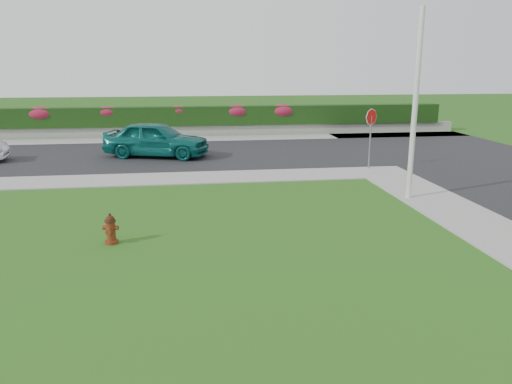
{
  "coord_description": "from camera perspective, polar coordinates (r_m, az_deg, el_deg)",
  "views": [
    {
      "loc": [
        -0.39,
        -8.9,
        3.99
      ],
      "look_at": [
        1.29,
        3.16,
        0.9
      ],
      "focal_mm": 35.0,
      "sensor_mm": 36.0,
      "label": 1
    }
  ],
  "objects": [
    {
      "name": "ground",
      "position": [
        9.76,
        -5.02,
        -9.95
      ],
      "size": [
        120.0,
        120.0,
        0.0
      ],
      "primitive_type": "plane",
      "color": "black",
      "rests_on": "ground"
    },
    {
      "name": "street_far",
      "position": [
        23.69,
        -19.07,
        3.81
      ],
      "size": [
        26.0,
        8.0,
        0.04
      ],
      "primitive_type": "cube",
      "color": "black",
      "rests_on": "ground"
    },
    {
      "name": "sidewalk_far",
      "position": [
        19.17,
        -24.75,
        0.96
      ],
      "size": [
        24.0,
        2.0,
        0.04
      ],
      "primitive_type": "cube",
      "color": "gray",
      "rests_on": "ground"
    },
    {
      "name": "curb_corner",
      "position": [
        19.76,
        14.22,
        2.21
      ],
      "size": [
        2.0,
        2.0,
        0.04
      ],
      "primitive_type": "cube",
      "color": "gray",
      "rests_on": "ground"
    },
    {
      "name": "sidewalk_beyond",
      "position": [
        28.18,
        -9.14,
        5.96
      ],
      "size": [
        34.0,
        2.0,
        0.04
      ],
      "primitive_type": "cube",
      "color": "gray",
      "rests_on": "ground"
    },
    {
      "name": "retaining_wall",
      "position": [
        29.63,
        -9.11,
        6.91
      ],
      "size": [
        34.0,
        0.4,
        0.6
      ],
      "primitive_type": "cube",
      "color": "gray",
      "rests_on": "ground"
    },
    {
      "name": "hedge",
      "position": [
        29.64,
        -9.17,
        8.56
      ],
      "size": [
        32.0,
        0.9,
        1.1
      ],
      "primitive_type": "cube",
      "color": "black",
      "rests_on": "retaining_wall"
    },
    {
      "name": "fire_hydrant",
      "position": [
        11.96,
        -16.28,
        -4.12
      ],
      "size": [
        0.37,
        0.35,
        0.72
      ],
      "rotation": [
        0.0,
        0.0,
        -0.19
      ],
      "color": "#4F210C",
      "rests_on": "ground"
    },
    {
      "name": "sedan_teal",
      "position": [
        22.67,
        -11.31,
        5.94
      ],
      "size": [
        4.96,
        3.2,
        1.57
      ],
      "primitive_type": "imported",
      "rotation": [
        0.0,
        0.0,
        1.26
      ],
      "color": "#0B5A54",
      "rests_on": "street_far"
    },
    {
      "name": "utility_pole",
      "position": [
        15.66,
        17.72,
        9.28
      ],
      "size": [
        0.16,
        0.16,
        5.63
      ],
      "primitive_type": "cylinder",
      "color": "silver",
      "rests_on": "ground"
    },
    {
      "name": "stop_sign",
      "position": [
        20.08,
        13.0,
        7.5
      ],
      "size": [
        0.56,
        0.35,
        2.39
      ],
      "rotation": [
        0.0,
        0.0,
        0.15
      ],
      "color": "slate",
      "rests_on": "ground"
    },
    {
      "name": "flower_clump_b",
      "position": [
        30.59,
        -23.39,
        8.22
      ],
      "size": [
        1.54,
        0.99,
        0.77
      ],
      "primitive_type": "ellipsoid",
      "color": "#B91F46",
      "rests_on": "hedge"
    },
    {
      "name": "flower_clump_c",
      "position": [
        29.84,
        -16.61,
        8.75
      ],
      "size": [
        1.3,
        0.84,
        0.65
      ],
      "primitive_type": "ellipsoid",
      "color": "#B91F46",
      "rests_on": "hedge"
    },
    {
      "name": "flower_clump_d",
      "position": [
        29.51,
        -8.8,
        9.17
      ],
      "size": [
        1.18,
        0.76,
        0.59
      ],
      "primitive_type": "ellipsoid",
      "color": "#B91F46",
      "rests_on": "hedge"
    },
    {
      "name": "flower_clump_e",
      "position": [
        29.66,
        -2.21,
        9.23
      ],
      "size": [
        1.49,
        0.96,
        0.74
      ],
      "primitive_type": "ellipsoid",
      "color": "#B91F46",
      "rests_on": "hedge"
    },
    {
      "name": "flower_clump_f",
      "position": [
        30.05,
        3.05,
        9.26
      ],
      "size": [
        1.56,
        1.0,
        0.78
      ],
      "primitive_type": "ellipsoid",
      "color": "#B91F46",
      "rests_on": "hedge"
    }
  ]
}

